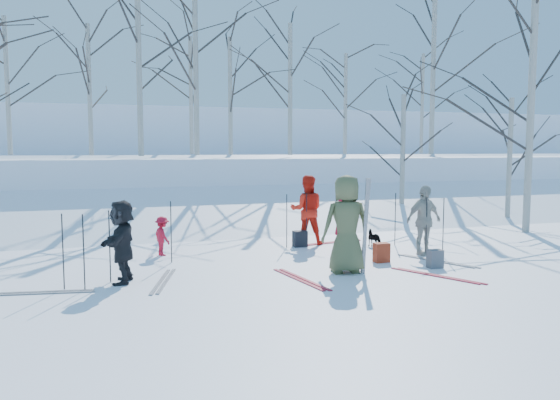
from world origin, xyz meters
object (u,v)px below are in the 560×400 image
object	(u,v)px
skier_redor_behind	(307,210)
skier_olive_center	(346,224)
skier_red_seated	(162,236)
skier_cream_east	(424,220)
skier_grey_west	(122,242)
skier_red_north	(343,220)
dog	(375,238)
backpack_red	(381,253)
backpack_grey	(435,259)
backpack_dark	(300,239)

from	to	relation	value
skier_redor_behind	skier_olive_center	bearing A→B (deg)	100.86
skier_red_seated	skier_cream_east	xyz separation A→B (m)	(5.80, -1.75, 0.36)
skier_grey_west	skier_red_north	bearing A→B (deg)	117.84
skier_redor_behind	skier_red_seated	xyz separation A→B (m)	(-3.70, -0.39, -0.44)
skier_cream_east	skier_grey_west	size ratio (longest dim) A/B	1.06
skier_red_seated	dog	bearing A→B (deg)	-115.74
backpack_red	skier_red_north	bearing A→B (deg)	112.10
skier_olive_center	skier_redor_behind	xyz separation A→B (m)	(0.40, 3.30, -0.09)
skier_cream_east	dog	distance (m)	1.50
skier_olive_center	skier_red_north	size ratio (longest dim) A/B	1.20
skier_grey_west	backpack_red	xyz separation A→B (m)	(5.41, 0.17, -0.56)
dog	backpack_grey	world-z (taller)	dog
skier_grey_west	backpack_red	world-z (taller)	skier_grey_west
backpack_grey	skier_grey_west	bearing A→B (deg)	173.76
skier_redor_behind	backpack_grey	xyz separation A→B (m)	(1.54, -3.45, -0.70)
skier_red_seated	backpack_red	size ratio (longest dim) A/B	2.16
skier_red_seated	skier_cream_east	size ratio (longest dim) A/B	0.56
skier_cream_east	backpack_red	size ratio (longest dim) A/B	3.85
skier_red_seated	dog	xyz separation A→B (m)	(5.19, -0.52, -0.23)
skier_red_seated	backpack_dark	bearing A→B (deg)	-108.59
skier_redor_behind	skier_red_seated	bearing A→B (deg)	23.79
skier_olive_center	skier_grey_west	distance (m)	4.29
skier_olive_center	skier_red_north	xyz separation A→B (m)	(0.73, 1.77, -0.16)
skier_red_seated	skier_cream_east	distance (m)	6.07
skier_redor_behind	backpack_grey	size ratio (longest dim) A/B	4.69
backpack_grey	dog	bearing A→B (deg)	91.18
skier_redor_behind	backpack_red	distance (m)	2.79
backpack_grey	backpack_red	bearing A→B (deg)	132.60
skier_red_seated	dog	distance (m)	5.22
skier_red_north	backpack_grey	xyz separation A→B (m)	(1.21, -1.92, -0.62)
skier_grey_west	dog	bearing A→B (deg)	120.82
backpack_dark	skier_red_north	bearing A→B (deg)	-63.36
skier_red_north	dog	size ratio (longest dim) A/B	3.11
skier_grey_west	backpack_grey	distance (m)	6.26
skier_red_seated	backpack_dark	xyz separation A→B (m)	(3.41, 0.09, -0.25)
skier_red_north	skier_red_seated	world-z (taller)	skier_red_north
skier_grey_west	backpack_dark	size ratio (longest dim) A/B	3.83
skier_olive_center	skier_grey_west	bearing A→B (deg)	-1.61
skier_olive_center	backpack_red	bearing A→B (deg)	-143.41
skier_redor_behind	skier_cream_east	distance (m)	2.99
skier_olive_center	skier_cream_east	xyz separation A→B (m)	(2.50, 1.16, -0.17)
backpack_red	backpack_grey	world-z (taller)	backpack_red
skier_red_seated	backpack_grey	size ratio (longest dim) A/B	2.39
dog	backpack_grey	bearing A→B (deg)	75.76
skier_cream_east	skier_grey_west	xyz separation A→B (m)	(-6.75, -0.64, -0.04)
skier_olive_center	backpack_grey	bearing A→B (deg)	-178.87
skier_cream_east	backpack_dark	distance (m)	3.08
skier_red_north	skier_cream_east	world-z (taller)	skier_red_north
skier_cream_east	backpack_grey	xyz separation A→B (m)	(-0.55, -1.31, -0.62)
skier_cream_east	skier_redor_behind	bearing A→B (deg)	125.97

